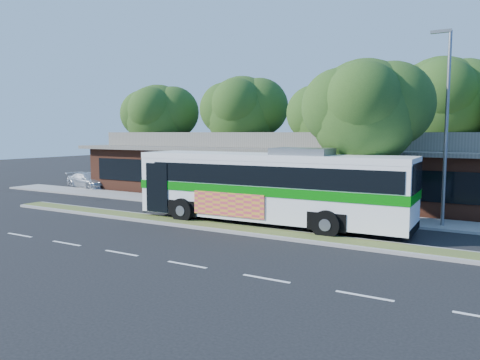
{
  "coord_description": "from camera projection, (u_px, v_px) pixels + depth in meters",
  "views": [
    {
      "loc": [
        12.31,
        -17.36,
        4.44
      ],
      "look_at": [
        0.22,
        3.29,
        2.0
      ],
      "focal_mm": 35.0,
      "sensor_mm": 36.0,
      "label": 1
    }
  ],
  "objects": [
    {
      "name": "transit_bus",
      "position": [
        270.0,
        182.0,
        22.18
      ],
      "size": [
        13.38,
        3.39,
        3.73
      ],
      "rotation": [
        0.0,
        0.0,
        0.03
      ],
      "color": "white",
      "rests_on": "ground"
    },
    {
      "name": "tree_bg_a",
      "position": [
        163.0,
        116.0,
        41.27
      ],
      "size": [
        6.47,
        5.8,
        8.63
      ],
      "color": "black",
      "rests_on": "ground"
    },
    {
      "name": "lamp_post",
      "position": [
        446.0,
        122.0,
        21.39
      ],
      "size": [
        0.93,
        0.18,
        9.07
      ],
      "color": "slate",
      "rests_on": "ground"
    },
    {
      "name": "tree_bg_c",
      "position": [
        338.0,
        116.0,
        33.27
      ],
      "size": [
        6.24,
        5.6,
        8.26
      ],
      "color": "black",
      "rests_on": "ground"
    },
    {
      "name": "sidewalk_tree",
      "position": [
        373.0,
        111.0,
        22.44
      ],
      "size": [
        5.81,
        5.21,
        7.96
      ],
      "color": "black",
      "rests_on": "ground"
    },
    {
      "name": "tree_bg_d",
      "position": [
        448.0,
        102.0,
        30.51
      ],
      "size": [
        6.91,
        6.2,
        9.37
      ],
      "color": "black",
      "rests_on": "ground"
    },
    {
      "name": "tree_bg_b",
      "position": [
        248.0,
        111.0,
        38.08
      ],
      "size": [
        6.69,
        6.0,
        9.0
      ],
      "color": "black",
      "rests_on": "ground"
    },
    {
      "name": "plaza_building",
      "position": [
        308.0,
        166.0,
        32.48
      ],
      "size": [
        33.2,
        11.2,
        4.45
      ],
      "color": "brown",
      "rests_on": "ground"
    },
    {
      "name": "median_strip",
      "position": [
        207.0,
        225.0,
        22.05
      ],
      "size": [
        26.0,
        1.1,
        0.15
      ],
      "primitive_type": "cube",
      "color": "#505D27",
      "rests_on": "ground"
    },
    {
      "name": "sidewalk",
      "position": [
        264.0,
        208.0,
        27.03
      ],
      "size": [
        44.0,
        2.6,
        0.12
      ],
      "primitive_type": "cube",
      "color": "gray",
      "rests_on": "ground"
    },
    {
      "name": "sedan",
      "position": [
        88.0,
        181.0,
        37.21
      ],
      "size": [
        4.52,
        2.41,
        1.25
      ],
      "primitive_type": "imported",
      "rotation": [
        0.0,
        0.0,
        1.41
      ],
      "color": "silver",
      "rests_on": "ground"
    },
    {
      "name": "parking_lot",
      "position": [
        93.0,
        186.0,
        39.17
      ],
      "size": [
        14.0,
        12.0,
        0.01
      ],
      "primitive_type": "cube",
      "color": "black",
      "rests_on": "ground"
    },
    {
      "name": "ground",
      "position": [
        200.0,
        229.0,
        21.54
      ],
      "size": [
        120.0,
        120.0,
        0.0
      ],
      "primitive_type": "plane",
      "color": "black",
      "rests_on": "ground"
    }
  ]
}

